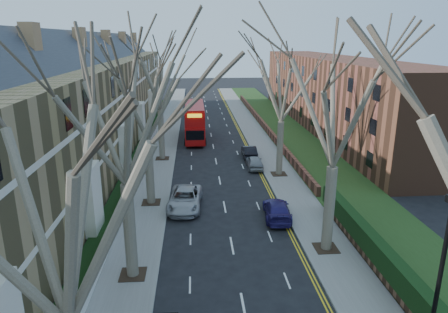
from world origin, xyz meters
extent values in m
cube|color=slate|center=(-6.00, 39.00, 0.06)|extent=(3.00, 102.00, 0.12)
cube|color=slate|center=(6.00, 39.00, 0.06)|extent=(3.00, 102.00, 0.12)
cube|color=olive|center=(-13.80, 31.00, 5.00)|extent=(9.00, 78.00, 10.00)
cube|color=#2C3036|center=(-13.80, 31.00, 11.00)|extent=(4.67, 78.00, 4.67)
cube|color=white|center=(-9.35, 31.00, 3.50)|extent=(0.12, 78.00, 0.35)
cube|color=white|center=(-9.35, 31.00, 7.00)|extent=(0.12, 78.00, 0.35)
cube|color=brown|center=(17.50, 43.00, 5.00)|extent=(8.00, 54.00, 10.00)
cube|color=brown|center=(7.70, 43.00, 0.57)|extent=(0.35, 54.00, 0.90)
cube|color=brown|center=(7.70, 2.00, 0.42)|extent=(0.40, 24.00, 0.60)
cube|color=black|center=(7.70, 2.00, 1.32)|extent=(0.70, 24.00, 1.20)
cube|color=white|center=(-7.65, 31.00, 0.62)|extent=(0.30, 78.00, 1.00)
cube|color=#223D16|center=(10.50, 39.00, 0.15)|extent=(6.00, 102.00, 0.06)
cylinder|color=brown|center=(-5.70, 6.00, 2.75)|extent=(0.64, 0.64, 5.25)
cube|color=#2D2116|center=(-5.70, 6.00, 0.14)|extent=(1.40, 1.40, 0.05)
cylinder|color=brown|center=(-5.70, 16.00, 2.66)|extent=(0.64, 0.64, 5.07)
cube|color=#2D2116|center=(-5.70, 16.00, 0.14)|extent=(1.40, 1.40, 0.05)
cylinder|color=brown|center=(-5.70, 28.00, 2.75)|extent=(0.60, 0.60, 5.25)
cube|color=#2D2116|center=(-5.70, 28.00, 0.14)|extent=(1.40, 1.40, 0.05)
cylinder|color=brown|center=(5.70, 8.00, 2.75)|extent=(0.64, 0.64, 5.25)
cube|color=#2D2116|center=(5.70, 8.00, 0.14)|extent=(1.40, 1.40, 0.05)
cylinder|color=brown|center=(5.70, 22.00, 2.66)|extent=(0.60, 0.60, 5.07)
cube|color=#2D2116|center=(5.70, 22.00, 0.14)|extent=(1.40, 1.40, 0.05)
cube|color=#A60C0B|center=(-2.16, 37.07, 1.39)|extent=(2.39, 10.41, 2.08)
cube|color=#A60C0B|center=(-2.16, 37.07, 3.38)|extent=(2.39, 9.89, 1.89)
cube|color=black|center=(-2.16, 37.07, 1.82)|extent=(2.41, 9.57, 0.85)
cube|color=black|center=(-2.16, 37.07, 3.47)|extent=(2.41, 9.37, 0.85)
imported|color=#A2A2A7|center=(-3.03, 15.05, 0.73)|extent=(2.83, 5.43, 1.46)
imported|color=navy|center=(3.61, 12.77, 0.65)|extent=(2.20, 4.61, 1.29)
imported|color=gray|center=(3.70, 24.32, 0.64)|extent=(1.60, 3.80, 1.28)
imported|color=black|center=(3.68, 28.12, 0.66)|extent=(1.42, 3.99, 1.31)
camera|label=1|loc=(-2.17, -13.32, 12.48)|focal=32.00mm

